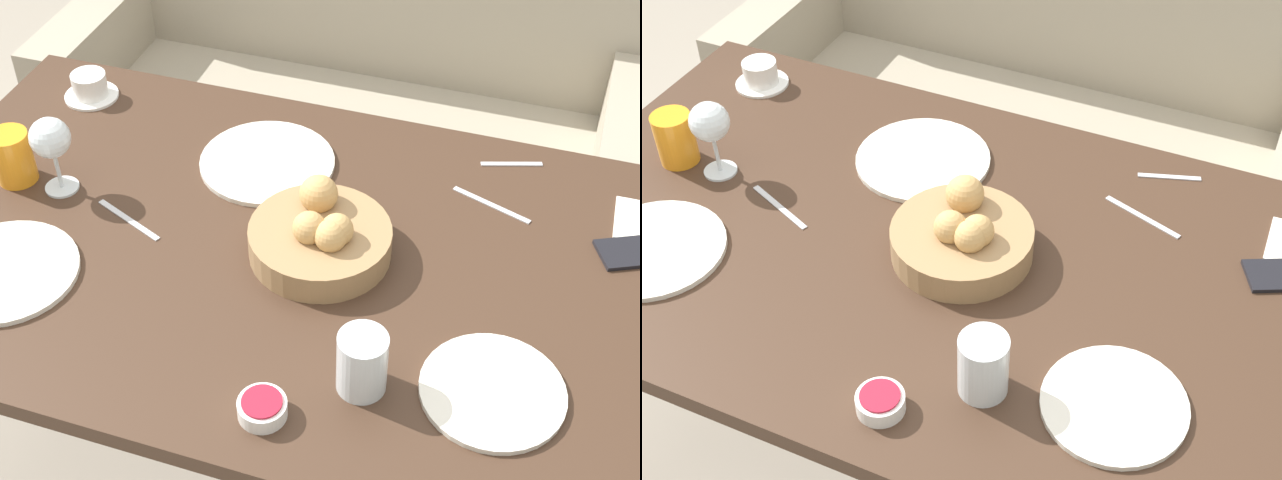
% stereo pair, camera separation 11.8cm
% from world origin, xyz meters
% --- Properties ---
extents(ground_plane, '(10.00, 10.00, 0.00)m').
position_xyz_m(ground_plane, '(0.00, 0.00, 0.00)').
color(ground_plane, gray).
extents(dining_table, '(1.47, 0.89, 0.72)m').
position_xyz_m(dining_table, '(0.00, 0.00, 0.63)').
color(dining_table, '#3D281C').
rests_on(dining_table, ground_plane).
extents(couch, '(1.61, 0.70, 0.85)m').
position_xyz_m(couch, '(-0.15, 0.98, 0.30)').
color(couch, '#9E937F').
rests_on(couch, ground_plane).
extents(bread_basket, '(0.25, 0.25, 0.11)m').
position_xyz_m(bread_basket, '(0.07, 0.01, 0.76)').
color(bread_basket, '#99754C').
rests_on(bread_basket, dining_table).
extents(plate_near_left, '(0.25, 0.25, 0.01)m').
position_xyz_m(plate_near_left, '(-0.43, -0.21, 0.73)').
color(plate_near_left, silver).
rests_on(plate_near_left, dining_table).
extents(plate_near_right, '(0.22, 0.22, 0.01)m').
position_xyz_m(plate_near_right, '(0.41, -0.20, 0.73)').
color(plate_near_right, silver).
rests_on(plate_near_right, dining_table).
extents(plate_far_center, '(0.26, 0.26, 0.01)m').
position_xyz_m(plate_far_center, '(-0.11, 0.22, 0.73)').
color(plate_far_center, silver).
rests_on(plate_far_center, dining_table).
extents(juice_glass, '(0.08, 0.08, 0.10)m').
position_xyz_m(juice_glass, '(-0.55, 0.03, 0.78)').
color(juice_glass, orange).
rests_on(juice_glass, dining_table).
extents(water_tumbler, '(0.08, 0.08, 0.11)m').
position_xyz_m(water_tumbler, '(0.21, -0.25, 0.78)').
color(water_tumbler, silver).
rests_on(water_tumbler, dining_table).
extents(wine_glass, '(0.08, 0.08, 0.16)m').
position_xyz_m(wine_glass, '(-0.46, 0.03, 0.84)').
color(wine_glass, silver).
rests_on(wine_glass, dining_table).
extents(coffee_cup, '(0.12, 0.12, 0.06)m').
position_xyz_m(coffee_cup, '(-0.55, 0.32, 0.75)').
color(coffee_cup, white).
rests_on(coffee_cup, dining_table).
extents(jam_bowl_berry, '(0.07, 0.07, 0.03)m').
position_xyz_m(jam_bowl_berry, '(0.09, -0.34, 0.74)').
color(jam_bowl_berry, white).
rests_on(jam_bowl_berry, dining_table).
extents(fork_silver, '(0.15, 0.07, 0.00)m').
position_xyz_m(fork_silver, '(-0.29, -0.02, 0.72)').
color(fork_silver, '#B7B7BC').
rests_on(fork_silver, dining_table).
extents(knife_silver, '(0.15, 0.07, 0.00)m').
position_xyz_m(knife_silver, '(0.33, 0.23, 0.72)').
color(knife_silver, '#B7B7BC').
rests_on(knife_silver, dining_table).
extents(spoon_coffee, '(0.12, 0.05, 0.00)m').
position_xyz_m(spoon_coffee, '(0.34, 0.37, 0.72)').
color(spoon_coffee, '#B7B7BC').
rests_on(spoon_coffee, dining_table).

